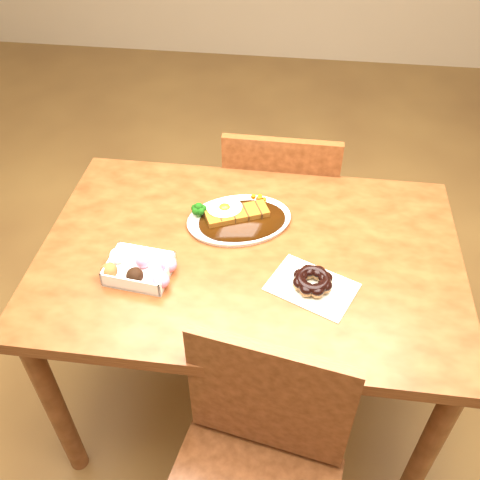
# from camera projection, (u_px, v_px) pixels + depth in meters

# --- Properties ---
(ground) EXTENTS (6.00, 6.00, 0.00)m
(ground) POSITION_uv_depth(u_px,v_px,m) (247.00, 393.00, 2.04)
(ground) COLOR brown
(ground) RESTS_ON ground
(table) EXTENTS (1.20, 0.80, 0.75)m
(table) POSITION_uv_depth(u_px,v_px,m) (249.00, 275.00, 1.59)
(table) COLOR #4B240F
(table) RESTS_ON ground
(chair_far) EXTENTS (0.42, 0.42, 0.87)m
(chair_far) POSITION_uv_depth(u_px,v_px,m) (280.00, 209.00, 2.09)
(chair_far) COLOR #4B240F
(chair_far) RESTS_ON ground
(katsu_curry_plate) EXTENTS (0.37, 0.31, 0.06)m
(katsu_curry_plate) POSITION_uv_depth(u_px,v_px,m) (237.00, 217.00, 1.61)
(katsu_curry_plate) COLOR white
(katsu_curry_plate) RESTS_ON table
(donut_box) EXTENTS (0.20, 0.15, 0.05)m
(donut_box) POSITION_uv_depth(u_px,v_px,m) (139.00, 268.00, 1.44)
(donut_box) COLOR white
(donut_box) RESTS_ON table
(pon_de_ring) EXTENTS (0.26, 0.23, 0.04)m
(pon_de_ring) POSITION_uv_depth(u_px,v_px,m) (313.00, 282.00, 1.41)
(pon_de_ring) COLOR silver
(pon_de_ring) RESTS_ON table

